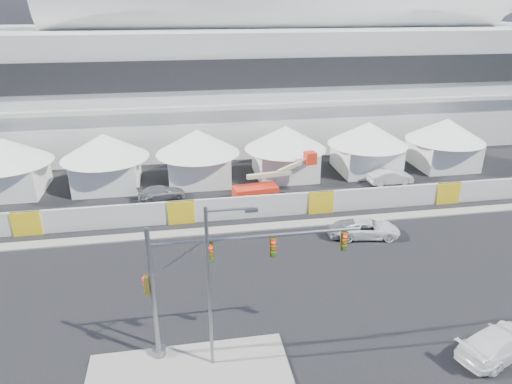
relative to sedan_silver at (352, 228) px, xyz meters
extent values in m
plane|color=black|center=(-7.16, -9.99, -0.68)|extent=(160.00, 160.00, 0.00)
cube|color=gray|center=(-13.16, -12.99, -0.61)|extent=(10.00, 5.00, 0.15)
cube|color=gray|center=(12.84, 2.51, -0.62)|extent=(80.00, 1.20, 0.12)
cube|color=silver|center=(0.84, 32.01, 6.32)|extent=(80.00, 24.00, 14.00)
cube|color=black|center=(0.84, 19.86, 9.12)|extent=(68.00, 0.30, 3.20)
cube|color=silver|center=(0.84, 19.61, 5.62)|extent=(72.00, 0.80, 0.50)
cylinder|color=silver|center=(4.84, 30.01, 16.26)|extent=(45.60, 5.20, 5.20)
cube|color=white|center=(-29.16, 14.01, 0.82)|extent=(6.00, 6.00, 3.00)
cone|color=white|center=(-29.16, 14.01, 3.52)|extent=(8.40, 8.40, 2.40)
cube|color=white|center=(-20.16, 14.01, 0.82)|extent=(6.00, 6.00, 3.00)
cone|color=white|center=(-20.16, 14.01, 3.52)|extent=(8.40, 8.40, 2.40)
cube|color=white|center=(-11.16, 14.01, 0.82)|extent=(6.00, 6.00, 3.00)
cone|color=white|center=(-11.16, 14.01, 3.52)|extent=(8.40, 8.40, 2.40)
cube|color=white|center=(-2.16, 14.01, 0.82)|extent=(6.00, 6.00, 3.00)
cone|color=white|center=(-2.16, 14.01, 3.52)|extent=(8.40, 8.40, 2.40)
cube|color=white|center=(6.84, 14.01, 0.82)|extent=(6.00, 6.00, 3.00)
cone|color=white|center=(6.84, 14.01, 3.52)|extent=(8.40, 8.40, 2.40)
cube|color=white|center=(15.84, 14.01, 0.82)|extent=(6.00, 6.00, 3.00)
cone|color=white|center=(15.84, 14.01, 3.52)|extent=(8.40, 8.40, 2.40)
cube|color=silver|center=(-1.16, 4.51, 0.32)|extent=(70.00, 0.25, 2.00)
imported|color=#BCBDC1|center=(0.00, 0.00, 0.00)|extent=(1.98, 4.13, 1.36)
imported|color=white|center=(1.19, -0.33, 0.01)|extent=(3.06, 5.28, 1.38)
imported|color=white|center=(2.80, -13.82, 0.06)|extent=(3.71, 5.54, 1.49)
imported|color=silver|center=(7.82, 9.85, 0.06)|extent=(1.66, 4.50, 1.47)
imported|color=#99999D|center=(-14.89, 9.87, -0.05)|extent=(2.66, 4.64, 1.26)
cylinder|color=gray|center=(-14.64, -11.01, 3.16)|extent=(0.25, 0.25, 7.39)
cylinder|color=gray|center=(-14.64, -11.01, -0.33)|extent=(0.72, 0.72, 0.40)
cylinder|color=gray|center=(-9.48, -11.01, 5.94)|extent=(10.33, 0.16, 0.16)
cube|color=#594714|center=(-11.77, -11.01, 5.29)|extent=(0.32, 0.22, 1.05)
cube|color=#594714|center=(-8.69, -11.01, 5.29)|extent=(0.32, 0.22, 1.05)
cube|color=#594714|center=(-5.03, -11.01, 5.29)|extent=(0.32, 0.22, 1.05)
cube|color=#594714|center=(-14.90, -11.01, 3.78)|extent=(0.22, 0.32, 1.05)
cylinder|color=slate|center=(-11.95, -12.05, 3.81)|extent=(0.17, 0.17, 8.68)
cylinder|color=slate|center=(-10.89, -12.05, 7.96)|extent=(2.12, 0.12, 0.12)
cube|color=slate|center=(-9.93, -12.05, 7.86)|extent=(0.58, 0.24, 0.14)
cube|color=red|center=(-6.25, 8.43, -0.06)|extent=(4.26, 2.32, 1.24)
cube|color=beige|center=(-4.90, 8.43, 1.57)|extent=(4.30, 0.96, 0.39)
cube|color=beige|center=(-2.42, 8.43, 2.25)|extent=(3.34, 0.77, 1.37)
cube|color=red|center=(-0.84, 8.43, 2.81)|extent=(1.14, 1.14, 1.13)
camera|label=1|loc=(-12.83, -30.19, 16.44)|focal=32.00mm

